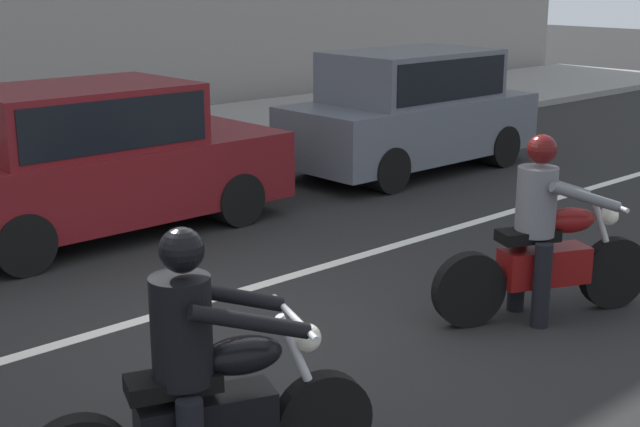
% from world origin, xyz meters
% --- Properties ---
extents(ground_plane, '(80.00, 80.00, 0.00)m').
position_xyz_m(ground_plane, '(0.00, 0.00, 0.00)').
color(ground_plane, black).
extents(lane_marking_stripe, '(18.00, 0.14, 0.01)m').
position_xyz_m(lane_marking_stripe, '(0.65, 0.90, 0.00)').
color(lane_marking_stripe, silver).
rests_on(lane_marking_stripe, ground_plane).
extents(motorcycle_with_rider_black_leather, '(1.96, 0.93, 1.60)m').
position_xyz_m(motorcycle_with_rider_black_leather, '(-1.69, -1.62, 0.65)').
color(motorcycle_with_rider_black_leather, black).
rests_on(motorcycle_with_rider_black_leather, ground_plane).
extents(motorcycle_with_rider_gray, '(1.94, 1.03, 1.62)m').
position_xyz_m(motorcycle_with_rider_gray, '(2.04, -1.36, 0.66)').
color(motorcycle_with_rider_gray, black).
rests_on(motorcycle_with_rider_gray, ground_plane).
extents(parked_hatchback_slate_gray, '(4.07, 1.76, 1.80)m').
position_xyz_m(parked_hatchback_slate_gray, '(5.58, 3.38, 0.94)').
color(parked_hatchback_slate_gray, slate).
rests_on(parked_hatchback_slate_gray, ground_plane).
extents(parked_sedan_maroon, '(4.28, 1.82, 1.72)m').
position_xyz_m(parked_sedan_maroon, '(0.43, 3.52, 0.88)').
color(parked_sedan_maroon, maroon).
rests_on(parked_sedan_maroon, ground_plane).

